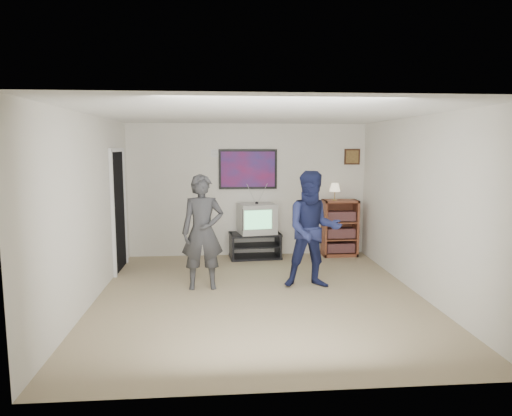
{
  "coord_description": "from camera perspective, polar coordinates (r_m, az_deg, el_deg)",
  "views": [
    {
      "loc": [
        -0.55,
        -6.11,
        2.08
      ],
      "look_at": [
        0.01,
        0.72,
        1.15
      ],
      "focal_mm": 32.0,
      "sensor_mm": 36.0,
      "label": 1
    }
  ],
  "objects": [
    {
      "name": "crt_television",
      "position": [
        8.47,
        0.1,
        -1.31
      ],
      "size": [
        0.74,
        0.66,
        0.55
      ],
      "primitive_type": null,
      "rotation": [
        0.0,
        0.0,
        0.17
      ],
      "color": "#A8A8A2",
      "rests_on": "media_stand"
    },
    {
      "name": "controller_right",
      "position": [
        6.91,
        6.71,
        -1.26
      ],
      "size": [
        0.07,
        0.12,
        0.03
      ],
      "primitive_type": "cube",
      "rotation": [
        0.0,
        0.0,
        0.36
      ],
      "color": "white",
      "rests_on": "person_short"
    },
    {
      "name": "air_vent",
      "position": [
        8.59,
        -4.71,
        6.84
      ],
      "size": [
        0.28,
        0.02,
        0.14
      ],
      "primitive_type": "cube",
      "color": "white",
      "rests_on": "room_shell"
    },
    {
      "name": "table_lamp",
      "position": [
        8.67,
        9.82,
        2.01
      ],
      "size": [
        0.2,
        0.2,
        0.32
      ],
      "primitive_type": null,
      "color": "#FCE9BF",
      "rests_on": "bookshelf"
    },
    {
      "name": "person_short",
      "position": [
        6.75,
        7.15,
        -2.72
      ],
      "size": [
        0.87,
        0.69,
        1.73
      ],
      "primitive_type": "imported",
      "rotation": [
        0.0,
        0.0,
        -0.04
      ],
      "color": "#1A1F47",
      "rests_on": "room_shell"
    },
    {
      "name": "room_shell",
      "position": [
        6.53,
        0.19,
        0.42
      ],
      "size": [
        4.51,
        5.0,
        2.51
      ],
      "color": "#90805B",
      "rests_on": "ground"
    },
    {
      "name": "controller_left",
      "position": [
        6.81,
        -7.16,
        0.22
      ],
      "size": [
        0.05,
        0.12,
        0.03
      ],
      "primitive_type": "cube",
      "rotation": [
        0.0,
        0.0,
        -0.14
      ],
      "color": "white",
      "rests_on": "person_tall"
    },
    {
      "name": "bookshelf",
      "position": [
        8.83,
        10.43,
        -2.47
      ],
      "size": [
        0.65,
        0.37,
        1.07
      ],
      "primitive_type": null,
      "color": "brown",
      "rests_on": "room_shell"
    },
    {
      "name": "poster",
      "position": [
        8.61,
        -1.02,
        4.87
      ],
      "size": [
        1.1,
        0.03,
        0.75
      ],
      "primitive_type": "cube",
      "color": "black",
      "rests_on": "room_shell"
    },
    {
      "name": "person_tall",
      "position": [
        6.69,
        -6.68,
        -3.0
      ],
      "size": [
        0.63,
        0.43,
        1.68
      ],
      "primitive_type": "imported",
      "rotation": [
        0.0,
        0.0,
        0.05
      ],
      "color": "#303033",
      "rests_on": "room_shell"
    },
    {
      "name": "doorway",
      "position": [
        7.96,
        -16.85,
        -0.4
      ],
      "size": [
        0.03,
        0.85,
        2.0
      ],
      "primitive_type": "cube",
      "color": "black",
      "rests_on": "room_shell"
    },
    {
      "name": "small_picture",
      "position": [
        8.96,
        11.92,
        6.29
      ],
      "size": [
        0.3,
        0.03,
        0.3
      ],
      "primitive_type": "cube",
      "color": "black",
      "rests_on": "room_shell"
    },
    {
      "name": "media_stand",
      "position": [
        8.57,
        -0.12,
        -4.7
      ],
      "size": [
        0.98,
        0.6,
        0.47
      ],
      "rotation": [
        0.0,
        0.0,
        0.08
      ],
      "color": "black",
      "rests_on": "room_shell"
    }
  ]
}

